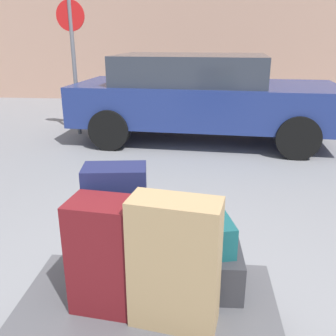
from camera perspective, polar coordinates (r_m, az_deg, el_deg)
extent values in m
cube|color=#4C4C51|center=(2.19, -3.11, -20.72)|extent=(1.40, 0.81, 0.10)
cylinder|color=black|center=(2.51, 9.46, -20.07)|extent=(0.24, 0.06, 0.24)
cylinder|color=black|center=(2.60, -13.08, -18.60)|extent=(0.24, 0.06, 0.24)
cube|color=#2D2D33|center=(2.22, 4.07, -14.73)|extent=(0.54, 0.42, 0.24)
cube|color=#9E7F56|center=(1.85, 1.03, -14.42)|extent=(0.46, 0.27, 0.67)
cube|color=#191E47|center=(2.24, -7.82, -7.99)|extent=(0.38, 0.26, 0.68)
cube|color=maroon|center=(1.99, -9.01, -13.07)|extent=(0.41, 0.29, 0.61)
cube|color=#144C51|center=(2.11, 4.20, -10.03)|extent=(0.45, 0.40, 0.18)
cube|color=navy|center=(6.43, 5.65, 9.89)|extent=(4.42, 2.12, 0.64)
cube|color=#2D333D|center=(6.39, 3.51, 14.85)|extent=(2.52, 1.76, 0.46)
cylinder|color=black|center=(7.38, 17.23, 7.82)|extent=(0.65, 0.27, 0.64)
cylinder|color=black|center=(5.74, 19.21, 4.44)|extent=(0.65, 0.27, 0.64)
cylinder|color=black|center=(7.54, -4.87, 8.87)|extent=(0.65, 0.27, 0.64)
cylinder|color=black|center=(5.95, -8.91, 5.81)|extent=(0.65, 0.27, 0.64)
cylinder|color=#383838|center=(8.24, 22.51, 8.16)|extent=(0.22, 0.22, 0.58)
cylinder|color=slate|center=(6.95, -14.06, 14.28)|extent=(0.07, 0.07, 2.28)
cylinder|color=red|center=(6.94, -14.70, 21.59)|extent=(0.50, 0.06, 0.50)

